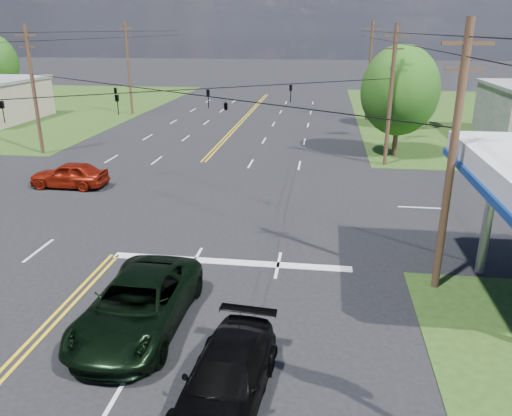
# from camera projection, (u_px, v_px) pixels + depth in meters

# --- Properties ---
(ground) EXTENTS (280.00, 280.00, 0.00)m
(ground) POSITION_uv_depth(u_px,v_px,m) (170.00, 197.00, 28.78)
(ground) COLOR black
(ground) RESTS_ON ground
(stop_bar) EXTENTS (10.00, 0.50, 0.02)m
(stop_bar) POSITION_uv_depth(u_px,v_px,m) (230.00, 262.00, 20.68)
(stop_bar) COLOR silver
(stop_bar) RESTS_ON ground
(pole_se) EXTENTS (1.60, 0.28, 9.50)m
(pole_se) POSITION_uv_depth(u_px,v_px,m) (452.00, 160.00, 17.06)
(pole_se) COLOR #44301C
(pole_se) RESTS_ON ground
(pole_nw) EXTENTS (1.60, 0.28, 9.50)m
(pole_nw) POSITION_uv_depth(u_px,v_px,m) (34.00, 89.00, 37.17)
(pole_nw) COLOR #44301C
(pole_nw) RESTS_ON ground
(pole_ne) EXTENTS (1.60, 0.28, 9.50)m
(pole_ne) POSITION_uv_depth(u_px,v_px,m) (391.00, 95.00, 33.84)
(pole_ne) COLOR #44301C
(pole_ne) RESTS_ON ground
(pole_left_far) EXTENTS (1.60, 0.28, 10.00)m
(pole_left_far) POSITION_uv_depth(u_px,v_px,m) (129.00, 67.00, 54.80)
(pole_left_far) COLOR #44301C
(pole_left_far) RESTS_ON ground
(pole_right_far) EXTENTS (1.60, 0.28, 10.00)m
(pole_right_far) POSITION_uv_depth(u_px,v_px,m) (370.00, 70.00, 51.47)
(pole_right_far) COLOR #44301C
(pole_right_far) RESTS_ON ground
(span_wire_signals) EXTENTS (26.00, 18.00, 1.13)m
(span_wire_signals) POSITION_uv_depth(u_px,v_px,m) (164.00, 91.00, 26.75)
(span_wire_signals) COLOR black
(span_wire_signals) RESTS_ON ground
(power_lines) EXTENTS (26.04, 100.00, 0.64)m
(power_lines) POSITION_uv_depth(u_px,v_px,m) (148.00, 41.00, 24.01)
(power_lines) COLOR black
(power_lines) RESTS_ON ground
(tree_right_a) EXTENTS (5.70, 5.70, 8.18)m
(tree_right_a) POSITION_uv_depth(u_px,v_px,m) (400.00, 91.00, 36.53)
(tree_right_a) COLOR #44301C
(tree_right_a) RESTS_ON ground
(tree_right_b) EXTENTS (4.94, 4.94, 7.09)m
(tree_right_b) POSITION_uv_depth(u_px,v_px,m) (409.00, 84.00, 47.62)
(tree_right_b) COLOR #44301C
(tree_right_b) RESTS_ON ground
(pickup_dkgreen) EXTENTS (2.97, 6.27, 1.73)m
(pickup_dkgreen) POSITION_uv_depth(u_px,v_px,m) (138.00, 305.00, 15.86)
(pickup_dkgreen) COLOR black
(pickup_dkgreen) RESTS_ON ground
(suv_black) EXTENTS (2.45, 5.13, 1.44)m
(suv_black) POSITION_uv_depth(u_px,v_px,m) (227.00, 378.00, 12.75)
(suv_black) COLOR black
(suv_black) RESTS_ON ground
(sedan_red) EXTENTS (4.63, 1.88, 1.57)m
(sedan_red) POSITION_uv_depth(u_px,v_px,m) (69.00, 175.00, 30.29)
(sedan_red) COLOR maroon
(sedan_red) RESTS_ON ground
(polesign_ne) EXTENTS (1.98, 0.76, 7.21)m
(polesign_ne) POSITION_uv_depth(u_px,v_px,m) (403.00, 76.00, 40.77)
(polesign_ne) COLOR #A5A5AA
(polesign_ne) RESTS_ON ground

